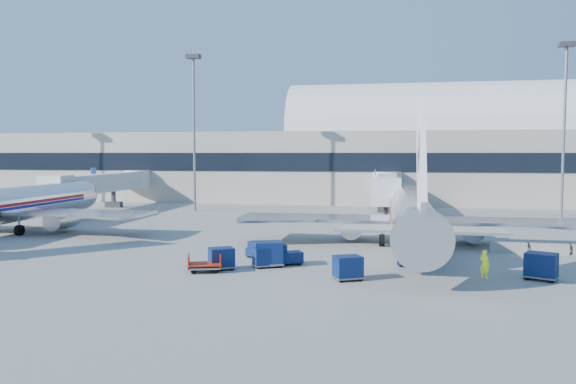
% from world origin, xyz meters
% --- Properties ---
extents(ground, '(260.00, 260.00, 0.00)m').
position_xyz_m(ground, '(0.00, 0.00, 0.00)').
color(ground, gray).
rests_on(ground, ground).
extents(terminal, '(170.00, 28.15, 21.00)m').
position_xyz_m(terminal, '(-13.60, 55.96, 7.52)').
color(terminal, '#B2AA9E').
rests_on(terminal, ground).
extents(airliner_main, '(32.00, 37.26, 12.07)m').
position_xyz_m(airliner_main, '(10.00, 4.51, 2.93)').
color(airliner_main, silver).
rests_on(airliner_main, ground).
extents(airliner_mid, '(32.00, 37.26, 12.07)m').
position_xyz_m(airliner_mid, '(-32.00, 4.51, 2.93)').
color(airliner_mid, silver).
rests_on(airliner_mid, ground).
extents(jetbridge_near, '(4.40, 27.50, 6.25)m').
position_xyz_m(jetbridge_near, '(7.60, 30.81, 3.93)').
color(jetbridge_near, silver).
rests_on(jetbridge_near, ground).
extents(jetbridge_mid, '(4.40, 27.50, 6.25)m').
position_xyz_m(jetbridge_mid, '(-34.40, 30.81, 3.93)').
color(jetbridge_mid, silver).
rests_on(jetbridge_mid, ground).
extents(mast_west, '(2.00, 1.20, 22.60)m').
position_xyz_m(mast_west, '(-20.00, 30.00, 14.79)').
color(mast_west, slate).
rests_on(mast_west, ground).
extents(mast_east, '(2.00, 1.20, 22.60)m').
position_xyz_m(mast_east, '(30.00, 30.00, 14.79)').
color(mast_east, slate).
rests_on(mast_east, ground).
extents(barrier_near, '(3.00, 0.55, 0.90)m').
position_xyz_m(barrier_near, '(18.00, 2.00, 0.45)').
color(barrier_near, '#9E9E96').
rests_on(barrier_near, ground).
extents(barrier_mid, '(3.00, 0.55, 0.90)m').
position_xyz_m(barrier_mid, '(21.30, 2.00, 0.45)').
color(barrier_mid, '#9E9E96').
rests_on(barrier_mid, ground).
extents(tug_lead, '(2.73, 2.21, 1.59)m').
position_xyz_m(tug_lead, '(0.26, -6.43, 0.73)').
color(tug_lead, '#091B4A').
rests_on(tug_lead, ground).
extents(tug_right, '(2.26, 1.34, 1.39)m').
position_xyz_m(tug_right, '(9.68, -5.37, 0.63)').
color(tug_right, '#091B4A').
rests_on(tug_right, ground).
extents(tug_left, '(1.93, 2.29, 1.34)m').
position_xyz_m(tug_left, '(-2.51, -3.62, 0.61)').
color(tug_left, '#091B4A').
rests_on(tug_left, ground).
extents(cart_train_a, '(2.52, 2.19, 1.88)m').
position_xyz_m(cart_train_a, '(-0.79, -7.29, 1.00)').
color(cart_train_a, '#091B4A').
rests_on(cart_train_a, ground).
extents(cart_train_b, '(2.11, 1.95, 1.49)m').
position_xyz_m(cart_train_b, '(-1.02, -7.62, 0.80)').
color(cart_train_b, '#091B4A').
rests_on(cart_train_b, ground).
extents(cart_train_c, '(2.27, 2.12, 1.60)m').
position_xyz_m(cart_train_c, '(-3.95, -8.94, 0.85)').
color(cart_train_c, '#091B4A').
rests_on(cart_train_c, ground).
extents(cart_solo_near, '(2.28, 2.08, 1.63)m').
position_xyz_m(cart_solo_near, '(5.37, -10.71, 0.87)').
color(cart_solo_near, '#091B4A').
rests_on(cart_solo_near, ground).
extents(cart_solo_far, '(2.52, 2.28, 1.81)m').
position_xyz_m(cart_solo_far, '(18.10, -8.26, 0.97)').
color(cart_solo_far, '#091B4A').
rests_on(cart_solo_far, ground).
extents(cart_open_red, '(2.74, 2.30, 0.63)m').
position_xyz_m(cart_open_red, '(-4.84, -10.01, 0.45)').
color(cart_open_red, slate).
rests_on(cart_open_red, ground).
extents(ramp_worker, '(0.83, 0.82, 1.93)m').
position_xyz_m(ramp_worker, '(14.46, -8.37, 0.97)').
color(ramp_worker, '#BDF419').
rests_on(ramp_worker, ground).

